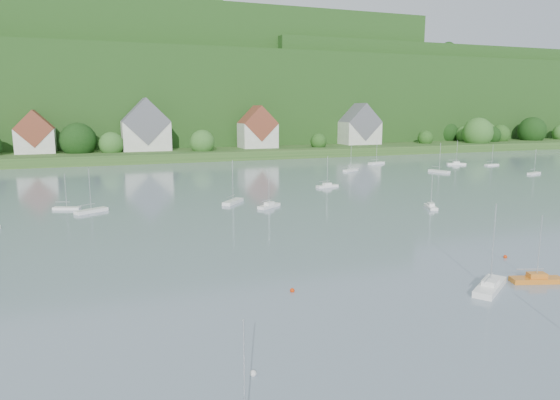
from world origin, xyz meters
name	(u,v)px	position (x,y,z in m)	size (l,w,h in m)	color
far_shore_strip	(130,152)	(0.00, 200.00, 1.50)	(600.00, 60.00, 3.00)	#284F1D
forested_ridge	(118,97)	(0.39, 268.57, 22.89)	(620.00, 181.22, 69.89)	#184215
village_building_1	(35,135)	(-30.00, 189.00, 8.75)	(12.00, 9.36, 14.00)	beige
village_building_2	(146,129)	(5.00, 188.00, 10.27)	(16.00, 11.44, 18.00)	beige
village_building_3	(258,130)	(45.00, 186.00, 9.43)	(13.00, 10.40, 15.50)	beige
village_building_4	(360,128)	(90.00, 190.00, 9.59)	(15.00, 10.40, 16.50)	beige
near_sailboat_3	(490,286)	(22.41, 42.47, 0.45)	(6.20, 5.05, 8.52)	white
near_sailboat_5	(537,279)	(28.43, 42.57, 0.40)	(5.35, 2.93, 6.96)	orange
mooring_buoy_1	(253,375)	(-3.98, 35.11, 0.00)	(0.47, 0.47, 0.47)	silver
mooring_buoy_2	(505,258)	(31.99, 50.42, 0.00)	(0.45, 0.45, 0.45)	red
mooring_buoy_3	(292,292)	(4.22, 48.69, 0.00)	(0.46, 0.46, 0.46)	red
far_sailboat_cluster	(190,188)	(6.64, 114.81, 0.37)	(191.68, 72.17, 8.71)	white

